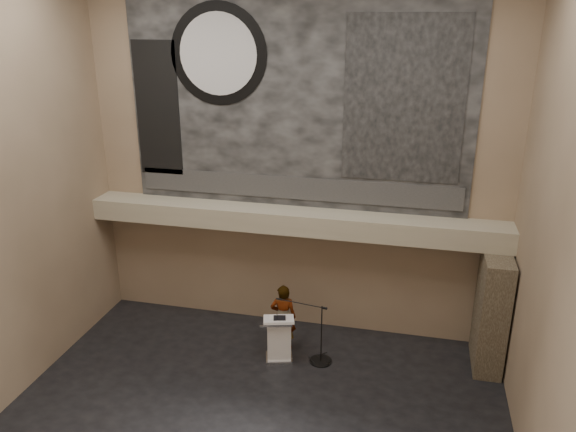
# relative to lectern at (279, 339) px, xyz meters

# --- Properties ---
(floor) EXTENTS (10.00, 10.00, 0.00)m
(floor) POSITION_rel_lectern_xyz_m (-0.02, -2.21, -0.55)
(floor) COLOR black
(floor) RESTS_ON ground
(wall_back) EXTENTS (10.00, 0.02, 8.50)m
(wall_back) POSITION_rel_lectern_xyz_m (-0.02, 1.79, 3.70)
(wall_back) COLOR #7E6850
(wall_back) RESTS_ON floor
(wall_front) EXTENTS (10.00, 0.02, 8.50)m
(wall_front) POSITION_rel_lectern_xyz_m (-0.02, -6.21, 3.70)
(wall_front) COLOR #7E6850
(wall_front) RESTS_ON floor
(wall_right) EXTENTS (0.02, 8.00, 8.50)m
(wall_right) POSITION_rel_lectern_xyz_m (4.98, -2.21, 3.70)
(wall_right) COLOR #7E6850
(wall_right) RESTS_ON floor
(soffit) EXTENTS (10.00, 0.80, 0.50)m
(soffit) POSITION_rel_lectern_xyz_m (-0.02, 1.39, 2.40)
(soffit) COLOR tan
(soffit) RESTS_ON wall_back
(sprinkler_left) EXTENTS (0.04, 0.04, 0.06)m
(sprinkler_left) POSITION_rel_lectern_xyz_m (-1.62, 1.34, 2.12)
(sprinkler_left) COLOR #B2893D
(sprinkler_left) RESTS_ON soffit
(sprinkler_right) EXTENTS (0.04, 0.04, 0.06)m
(sprinkler_right) POSITION_rel_lectern_xyz_m (1.88, 1.34, 2.12)
(sprinkler_right) COLOR #B2893D
(sprinkler_right) RESTS_ON soffit
(banner) EXTENTS (8.00, 0.05, 5.00)m
(banner) POSITION_rel_lectern_xyz_m (-0.02, 1.76, 5.15)
(banner) COLOR black
(banner) RESTS_ON wall_back
(banner_text_strip) EXTENTS (7.76, 0.02, 0.55)m
(banner_text_strip) POSITION_rel_lectern_xyz_m (-0.02, 1.72, 3.10)
(banner_text_strip) COLOR #2F2F2F
(banner_text_strip) RESTS_ON banner
(banner_clock_rim) EXTENTS (2.30, 0.02, 2.30)m
(banner_clock_rim) POSITION_rel_lectern_xyz_m (-1.82, 1.72, 6.15)
(banner_clock_rim) COLOR black
(banner_clock_rim) RESTS_ON banner
(banner_clock_face) EXTENTS (1.84, 0.02, 1.84)m
(banner_clock_face) POSITION_rel_lectern_xyz_m (-1.82, 1.70, 6.15)
(banner_clock_face) COLOR silver
(banner_clock_face) RESTS_ON banner
(banner_building_print) EXTENTS (2.60, 0.02, 3.60)m
(banner_building_print) POSITION_rel_lectern_xyz_m (2.38, 1.72, 5.25)
(banner_building_print) COLOR black
(banner_building_print) RESTS_ON banner
(banner_brick_print) EXTENTS (1.10, 0.02, 3.20)m
(banner_brick_print) POSITION_rel_lectern_xyz_m (-3.42, 1.72, 4.85)
(banner_brick_print) COLOR black
(banner_brick_print) RESTS_ON banner
(stone_pier) EXTENTS (0.60, 1.40, 2.70)m
(stone_pier) POSITION_rel_lectern_xyz_m (4.63, 0.94, 0.80)
(stone_pier) COLOR #3F3426
(stone_pier) RESTS_ON floor
(lectern) EXTENTS (0.79, 0.65, 1.13)m
(lectern) POSITION_rel_lectern_xyz_m (0.00, 0.00, 0.00)
(lectern) COLOR silver
(lectern) RESTS_ON floor
(binder) EXTENTS (0.32, 0.28, 0.04)m
(binder) POSITION_rel_lectern_xyz_m (0.03, -0.04, 0.56)
(binder) COLOR black
(binder) RESTS_ON lectern
(papers) EXTENTS (0.26, 0.31, 0.00)m
(papers) POSITION_rel_lectern_xyz_m (-0.12, -0.02, 0.55)
(papers) COLOR white
(papers) RESTS_ON lectern
(speaker_person) EXTENTS (0.65, 0.47, 1.67)m
(speaker_person) POSITION_rel_lectern_xyz_m (-0.02, 0.49, 0.28)
(speaker_person) COLOR white
(speaker_person) RESTS_ON floor
(mic_stand) EXTENTS (1.35, 0.52, 1.45)m
(mic_stand) POSITION_rel_lectern_xyz_m (0.92, 0.15, -0.35)
(mic_stand) COLOR black
(mic_stand) RESTS_ON floor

